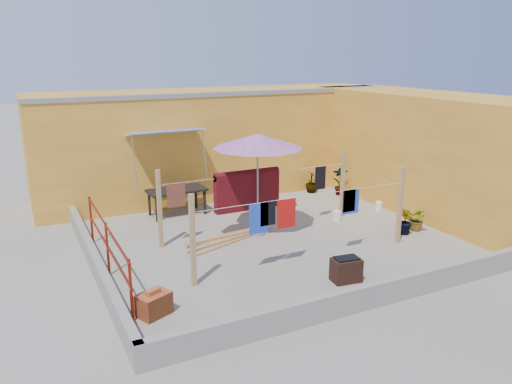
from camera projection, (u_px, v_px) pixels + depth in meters
ground at (274, 240)px, 11.77m from camera, size 80.00×80.00×0.00m
wall_back at (217, 141)px, 15.60m from camera, size 11.00×3.27×3.21m
wall_right at (442, 155)px, 13.58m from camera, size 2.40×9.00×3.20m
parapet_front at (373, 295)px, 8.63m from camera, size 8.30×0.16×0.44m
parapet_left at (95, 263)px, 9.96m from camera, size 0.16×7.30×0.44m
red_railing at (107, 241)px, 9.75m from camera, size 0.05×4.20×1.10m
clothesline_rig at (254, 194)px, 11.84m from camera, size 5.09×2.35×1.80m
patio_umbrella at (258, 142)px, 11.56m from camera, size 2.18×2.18×2.54m
outdoor_table at (177, 192)px, 13.47m from camera, size 1.58×0.85×0.73m
brick_stack at (154, 304)px, 8.36m from camera, size 0.65×0.57×0.47m
lumber_pile at (228, 239)px, 11.66m from camera, size 2.35×0.92×0.14m
brazier at (346, 269)px, 9.60m from camera, size 0.59×0.43×0.49m
white_basin at (443, 273)px, 9.89m from camera, size 0.52×0.52×0.09m
water_jug_a at (337, 216)px, 13.10m from camera, size 0.20×0.20×0.31m
water_jug_b at (379, 206)px, 13.93m from camera, size 0.19×0.19×0.30m
green_hose at (288, 203)px, 14.56m from camera, size 0.53×0.53×0.08m
plant_back_a at (260, 196)px, 13.83m from camera, size 0.81×0.71×0.86m
plant_back_b at (312, 182)px, 15.77m from camera, size 0.50×0.50×0.68m
plant_right_a at (340, 181)px, 15.44m from camera, size 0.58×0.54×0.91m
plant_right_b at (406, 221)px, 12.04m from camera, size 0.41×0.46×0.69m
plant_right_c at (417, 219)px, 12.35m from camera, size 0.65×0.68×0.59m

